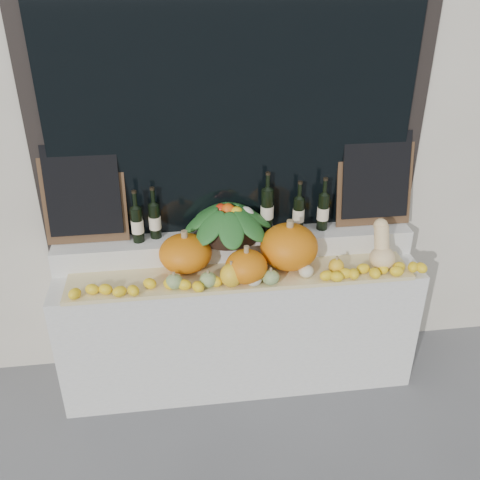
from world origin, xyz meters
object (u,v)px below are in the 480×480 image
at_px(pumpkin_right, 289,247).
at_px(wine_bottle_tall, 267,210).
at_px(butternut_squash, 382,249).
at_px(produce_bowl, 228,220).
at_px(pumpkin_left, 185,253).

xyz_separation_m(pumpkin_right, wine_bottle_tall, (-0.10, 0.24, 0.14)).
distance_m(butternut_squash, produce_bowl, 0.97).
xyz_separation_m(pumpkin_right, produce_bowl, (-0.35, 0.20, 0.11)).
distance_m(pumpkin_left, wine_bottle_tall, 0.59).
relative_size(butternut_squash, produce_bowl, 0.50).
height_order(pumpkin_right, butternut_squash, butternut_squash).
xyz_separation_m(pumpkin_left, produce_bowl, (0.28, 0.15, 0.13)).
distance_m(pumpkin_right, wine_bottle_tall, 0.30).
xyz_separation_m(butternut_squash, produce_bowl, (-0.92, 0.27, 0.13)).
height_order(pumpkin_left, wine_bottle_tall, wine_bottle_tall).
bearing_deg(pumpkin_right, pumpkin_left, 175.46).
bearing_deg(produce_bowl, butternut_squash, -16.52).
relative_size(pumpkin_right, produce_bowl, 0.60).
xyz_separation_m(produce_bowl, wine_bottle_tall, (0.26, 0.04, 0.04)).
bearing_deg(wine_bottle_tall, pumpkin_right, -67.85).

